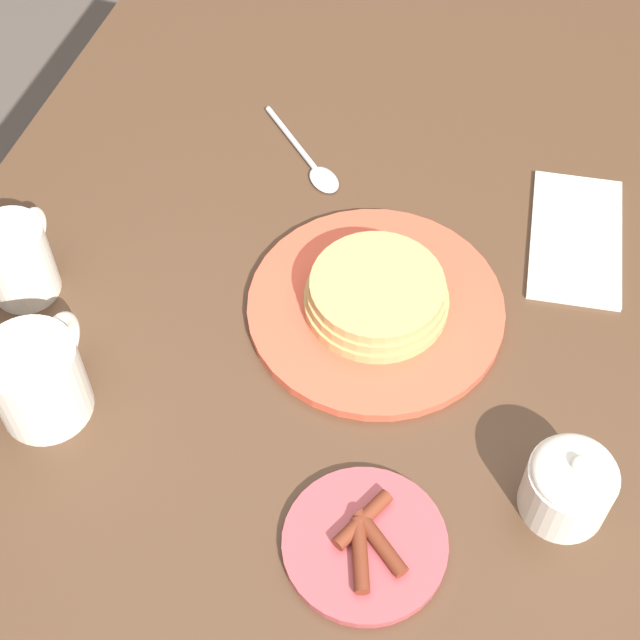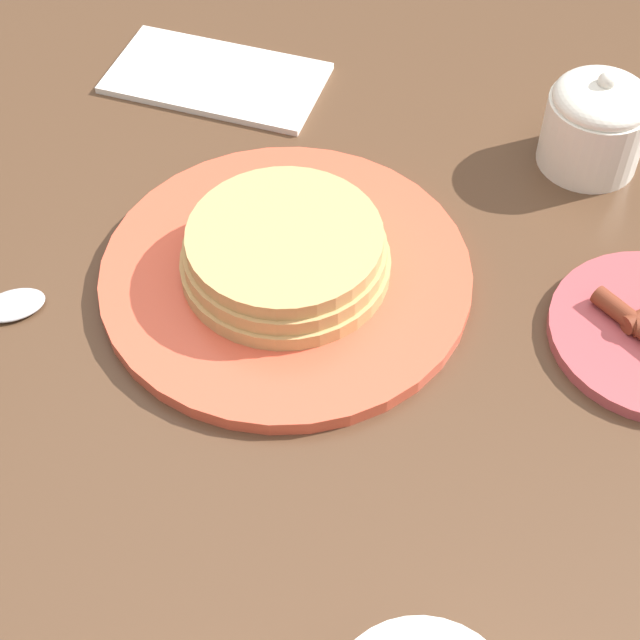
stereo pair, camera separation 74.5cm
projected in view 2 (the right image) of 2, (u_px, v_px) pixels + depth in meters
The scene contains 5 objects.
ground_plane at pixel (278, 621), 1.35m from camera, with size 8.00×8.00×0.00m, color #51473F.
dining_table at pixel (253, 322), 0.85m from camera, with size 1.28×1.05×0.77m.
pancake_plate at pixel (286, 264), 0.72m from camera, with size 0.28×0.28×0.05m.
sugar_bowl at pixel (596, 122), 0.78m from camera, with size 0.08×0.08×0.09m.
napkin at pixel (216, 78), 0.88m from camera, with size 0.20×0.13×0.01m.
Camera 2 is at (-0.29, 0.46, 1.31)m, focal length 55.00 mm.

